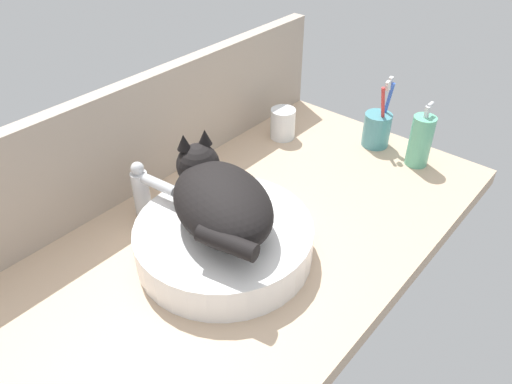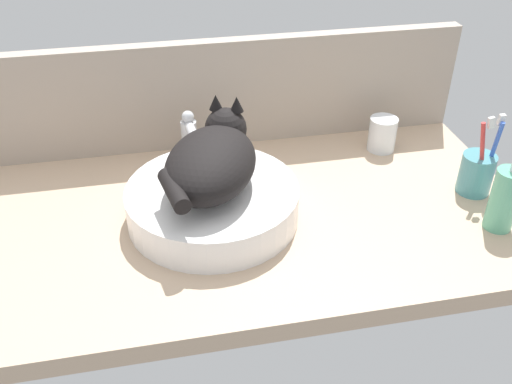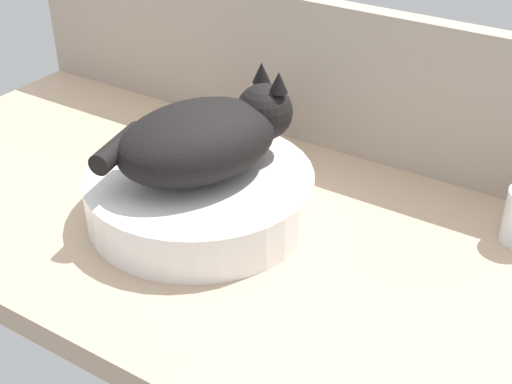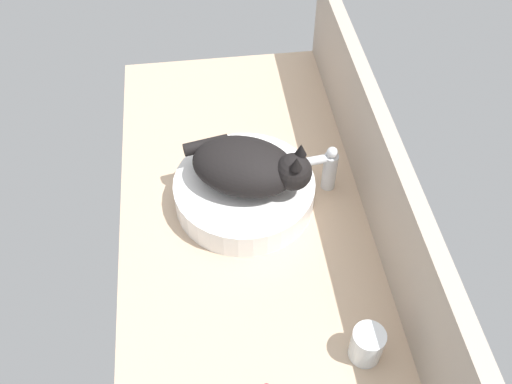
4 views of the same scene
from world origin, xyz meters
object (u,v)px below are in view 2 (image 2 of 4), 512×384
(faucet, at_px, (190,138))
(toothbrush_cup, at_px, (477,172))
(soap_dispenser, at_px, (504,199))
(cat, at_px, (212,160))
(sink_basin, at_px, (213,203))
(water_glass, at_px, (382,136))

(faucet, bearing_deg, toothbrush_cup, -20.76)
(toothbrush_cup, bearing_deg, faucet, 159.24)
(faucet, bearing_deg, soap_dispenser, -31.29)
(cat, distance_m, toothbrush_cup, 0.57)
(sink_basin, xyz_separation_m, water_glass, (0.44, 0.20, -0.00))
(sink_basin, xyz_separation_m, soap_dispenser, (0.55, -0.14, 0.03))
(cat, bearing_deg, soap_dispenser, -15.77)
(soap_dispenser, bearing_deg, water_glass, 108.52)
(water_glass, bearing_deg, cat, -157.13)
(soap_dispenser, xyz_separation_m, water_glass, (-0.11, 0.34, -0.03))
(cat, distance_m, soap_dispenser, 0.57)
(cat, xyz_separation_m, faucet, (-0.03, 0.19, -0.06))
(sink_basin, bearing_deg, cat, 70.30)
(cat, xyz_separation_m, water_glass, (0.43, 0.18, -0.09))
(sink_basin, xyz_separation_m, faucet, (-0.02, 0.21, 0.04))
(faucet, relative_size, soap_dispenser, 0.83)
(faucet, distance_m, soap_dispenser, 0.67)
(sink_basin, relative_size, cat, 1.15)
(faucet, bearing_deg, cat, -82.24)
(sink_basin, distance_m, soap_dispenser, 0.57)
(soap_dispenser, height_order, water_glass, soap_dispenser)
(sink_basin, bearing_deg, faucet, 96.02)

